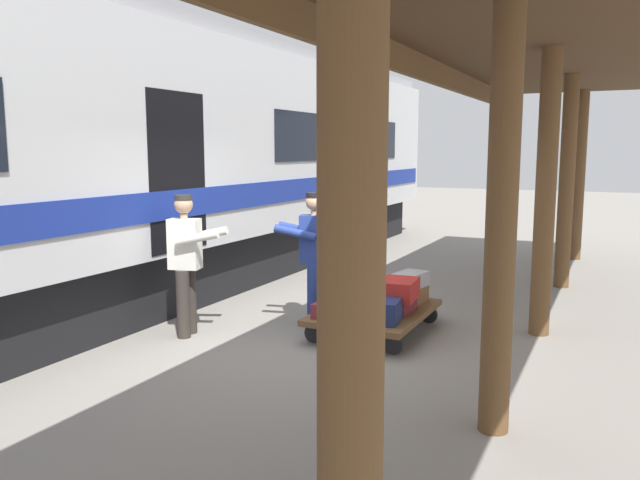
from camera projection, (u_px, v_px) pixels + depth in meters
ground_plane at (330, 344)px, 7.28m from camera, size 60.00×60.00×0.00m
platform_canopy at (529, 40)px, 5.93m from camera, size 3.20×15.55×3.56m
train_car at (89, 162)px, 8.54m from camera, size 3.02×20.36×4.00m
luggage_cart at (375, 313)px, 7.73m from camera, size 1.22×1.75×0.29m
suitcase_yellow_case at (368, 291)px, 8.25m from camera, size 0.41×0.47×0.21m
suitcase_burgundy_valise at (338, 309)px, 7.40m from camera, size 0.49×0.55×0.17m
suitcase_tan_vintage at (354, 300)px, 7.83m from camera, size 0.42×0.49×0.17m
suitcase_maroon_trunk at (396, 305)px, 7.59m from camera, size 0.40×0.48×0.17m
suitcase_navy_fabric at (382, 310)px, 7.15m from camera, size 0.45×0.53×0.26m
suitcase_brown_leather at (408, 295)px, 8.01m from camera, size 0.42×0.52×0.21m
suitcase_gray_aluminum at (410, 280)px, 7.99m from camera, size 0.39×0.52×0.19m
suitcase_black_hardshell at (365, 276)px, 8.24m from camera, size 0.34×0.51×0.19m
suitcase_red_plastic at (399, 289)px, 7.52m from camera, size 0.45×0.58×0.24m
porter_in_overalls at (313, 254)px, 7.91m from camera, size 0.73×0.57×1.70m
porter_by_door at (187, 260)px, 7.50m from camera, size 0.72×0.54×1.70m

